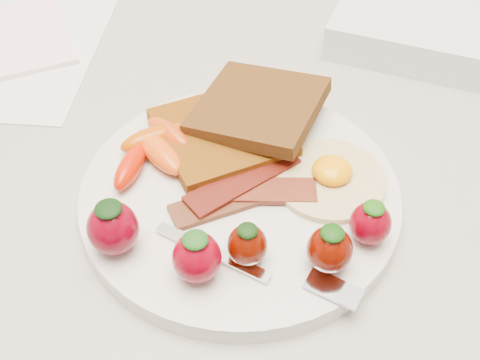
{
  "coord_description": "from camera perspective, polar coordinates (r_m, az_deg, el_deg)",
  "views": [
    {
      "loc": [
        0.03,
        1.22,
        1.29
      ],
      "look_at": [
        0.02,
        1.56,
        0.93
      ],
      "focal_mm": 45.0,
      "sensor_mm": 36.0,
      "label": 1
    }
  ],
  "objects": [
    {
      "name": "counter",
      "position": [
        0.97,
        -1.38,
        -13.56
      ],
      "size": [
        2.0,
        0.6,
        0.9
      ],
      "primitive_type": "cube",
      "color": "gray",
      "rests_on": "ground"
    },
    {
      "name": "plate",
      "position": [
        0.51,
        0.0,
        -1.46
      ],
      "size": [
        0.27,
        0.27,
        0.02
      ],
      "primitive_type": "cylinder",
      "color": "silver",
      "rests_on": "counter"
    },
    {
      "name": "toast_lower",
      "position": [
        0.54,
        -1.73,
        4.36
      ],
      "size": [
        0.14,
        0.14,
        0.01
      ],
      "primitive_type": "cube",
      "rotation": [
        0.0,
        0.0,
        0.43
      ],
      "color": "#4D2A06",
      "rests_on": "plate"
    },
    {
      "name": "toast_upper",
      "position": [
        0.55,
        1.74,
        6.93
      ],
      "size": [
        0.14,
        0.14,
        0.02
      ],
      "primitive_type": "cube",
      "rotation": [
        0.0,
        -0.1,
        -0.4
      ],
      "color": "#32160A",
      "rests_on": "toast_lower"
    },
    {
      "name": "fried_egg",
      "position": [
        0.51,
        8.54,
        0.32
      ],
      "size": [
        0.11,
        0.11,
        0.02
      ],
      "color": "beige",
      "rests_on": "plate"
    },
    {
      "name": "bacon_strips",
      "position": [
        0.5,
        0.27,
        -0.95
      ],
      "size": [
        0.12,
        0.09,
        0.01
      ],
      "color": "black",
      "rests_on": "plate"
    },
    {
      "name": "baby_carrots",
      "position": [
        0.53,
        -8.16,
        3.11
      ],
      "size": [
        0.07,
        0.1,
        0.02
      ],
      "color": "#B74400",
      "rests_on": "plate"
    },
    {
      "name": "strawberries",
      "position": [
        0.45,
        -0.73,
        -5.67
      ],
      "size": [
        0.23,
        0.07,
        0.05
      ],
      "color": "#660010",
      "rests_on": "plate"
    },
    {
      "name": "fork",
      "position": [
        0.45,
        2.47,
        -8.34
      ],
      "size": [
        0.16,
        0.08,
        0.0
      ],
      "color": "silver",
      "rests_on": "plate"
    },
    {
      "name": "paper_sheet",
      "position": [
        0.73,
        -20.5,
        11.26
      ],
      "size": [
        0.2,
        0.25,
        0.0
      ],
      "primitive_type": "cube",
      "rotation": [
        0.0,
        0.0,
        -0.08
      ],
      "color": "white",
      "rests_on": "counter"
    },
    {
      "name": "notepad",
      "position": [
        0.75,
        -19.98,
        12.63
      ],
      "size": [
        0.15,
        0.17,
        0.01
      ],
      "primitive_type": "cube",
      "rotation": [
        0.0,
        0.0,
        0.41
      ],
      "color": "#FFD6DC",
      "rests_on": "paper_sheet"
    },
    {
      "name": "appliance",
      "position": [
        0.76,
        20.66,
        14.25
      ],
      "size": [
        0.34,
        0.3,
        0.04
      ],
      "primitive_type": "cube",
      "rotation": [
        0.0,
        0.0,
        -0.36
      ],
      "color": "silver",
      "rests_on": "counter"
    }
  ]
}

